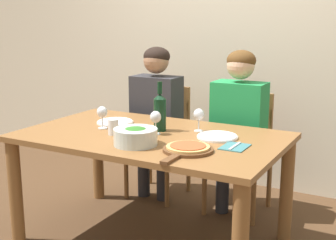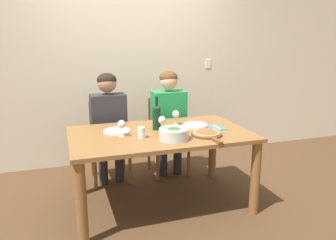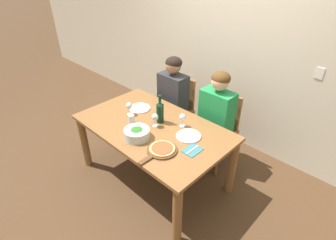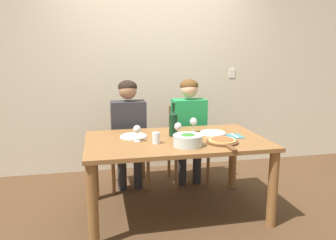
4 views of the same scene
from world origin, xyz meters
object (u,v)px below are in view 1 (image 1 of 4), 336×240
pizza_on_board (187,149)px  fork_on_napkin (235,147)px  chair_right (242,147)px  water_tumbler (113,127)px  person_man (238,117)px  wine_glass_right (199,116)px  wine_bottle (159,111)px  wine_glass_centre (156,118)px  dinner_plate_left (115,122)px  person_woman (155,108)px  broccoli_bowl (136,136)px  dinner_plate_right (217,136)px  wine_glass_left (102,113)px  chair_left (162,136)px

pizza_on_board → fork_on_napkin: size_ratio=2.36×
chair_right → water_tumbler: (-0.53, -0.92, 0.29)m
person_man → wine_glass_right: size_ratio=8.13×
wine_bottle → wine_glass_centre: (0.03, -0.10, -0.02)m
dinner_plate_left → pizza_on_board: 0.84m
person_woman → broccoli_bowl: size_ratio=4.78×
person_woman → fork_on_napkin: person_woman is taller
dinner_plate_left → fork_on_napkin: 0.97m
person_woman → wine_bottle: 0.70m
wine_glass_right → fork_on_napkin: 0.43m
person_man → fork_on_napkin: 0.76m
wine_bottle → fork_on_napkin: (0.58, -0.14, -0.13)m
person_man → wine_glass_right: 0.50m
chair_right → broccoli_bowl: bearing=-104.7°
wine_bottle → dinner_plate_right: 0.42m
person_man → broccoli_bowl: (-0.28, -0.95, 0.04)m
pizza_on_board → fork_on_napkin: 0.29m
wine_bottle → chair_right: bearing=64.7°
wine_bottle → dinner_plate_left: size_ratio=1.28×
person_man → water_tumbler: (-0.53, -0.82, 0.04)m
dinner_plate_right → dinner_plate_left: bearing=178.1°
person_woman → fork_on_napkin: bearing=-37.4°
dinner_plate_right → wine_bottle: bearing=-179.0°
chair_right → dinner_plate_left: (-0.70, -0.66, 0.25)m
broccoli_bowl → wine_glass_right: size_ratio=1.70×
dinner_plate_left → water_tumbler: bearing=-56.9°
chair_right → person_woman: 0.75m
pizza_on_board → wine_glass_centre: 0.44m
person_man → water_tumbler: bearing=-123.0°
person_man → person_woman: bearing=180.0°
wine_glass_left → wine_glass_right: size_ratio=1.00×
wine_glass_centre → fork_on_napkin: bearing=-4.4°
dinner_plate_right → wine_glass_centre: (-0.38, -0.10, 0.10)m
chair_left → broccoli_bowl: chair_left is taller
dinner_plate_right → pizza_on_board: size_ratio=0.60×
chair_right → pizza_on_board: size_ratio=2.11×
wine_glass_centre → chair_right: bearing=69.2°
chair_left → wine_glass_right: chair_left is taller
person_woman → wine_glass_left: person_woman is taller
chair_right → wine_glass_right: bearing=-98.9°
broccoli_bowl → dinner_plate_right: broccoli_bowl is taller
wine_glass_right → water_tumbler: wine_glass_right is taller
wine_glass_right → fork_on_napkin: bearing=-35.3°
broccoli_bowl → dinner_plate_left: (-0.42, 0.40, -0.04)m
dinner_plate_left → wine_glass_centre: size_ratio=1.67×
wine_glass_right → fork_on_napkin: size_ratio=0.84×
wine_glass_centre → fork_on_napkin: size_ratio=0.84×
person_man → dinner_plate_left: size_ratio=4.85×
person_woman → person_man: 0.70m
wine_bottle → wine_glass_right: bearing=23.7°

